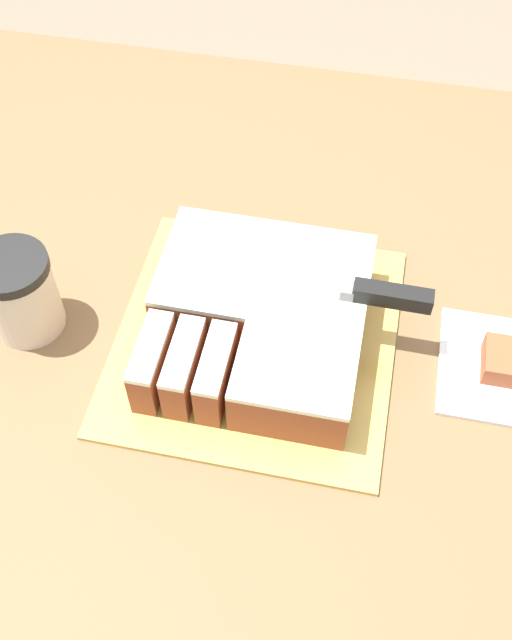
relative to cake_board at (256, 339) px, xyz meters
name	(u,v)px	position (x,y,z in m)	size (l,w,h in m)	color
ground_plane	(251,557)	(-0.02, 0.03, -0.90)	(8.00, 8.00, 0.00)	#7F705B
countertop	(249,470)	(-0.02, 0.03, -0.45)	(1.40, 1.10, 0.90)	brown
cake_board	(256,339)	(0.00, 0.00, 0.00)	(0.34, 0.36, 0.01)	gold
cake	(260,318)	(0.00, 0.00, 0.04)	(0.26, 0.27, 0.07)	#994C2D
knife	(367,293)	(0.13, 0.03, 0.08)	(0.28, 0.02, 0.02)	silver
coffee_cup	(20,293)	(-0.29, -0.03, 0.06)	(0.09, 0.09, 0.12)	beige
paper_napkin	(504,369)	(0.31, 0.02, 0.00)	(0.16, 0.16, 0.01)	white
brownie	(508,362)	(0.31, 0.02, 0.02)	(0.06, 0.06, 0.03)	#994C2D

